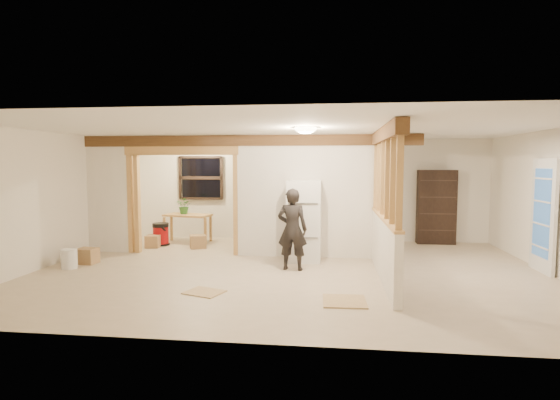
# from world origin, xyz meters

# --- Properties ---
(floor) EXTENTS (9.00, 6.50, 0.01)m
(floor) POSITION_xyz_m (0.00, 0.00, -0.01)
(floor) COLOR #BFAA8E
(floor) RESTS_ON ground
(ceiling) EXTENTS (9.00, 6.50, 0.01)m
(ceiling) POSITION_xyz_m (0.00, 0.00, 2.50)
(ceiling) COLOR white
(wall_back) EXTENTS (9.00, 0.01, 2.50)m
(wall_back) POSITION_xyz_m (0.00, 3.25, 1.25)
(wall_back) COLOR silver
(wall_back) RESTS_ON floor
(wall_front) EXTENTS (9.00, 0.01, 2.50)m
(wall_front) POSITION_xyz_m (0.00, -3.25, 1.25)
(wall_front) COLOR silver
(wall_front) RESTS_ON floor
(wall_left) EXTENTS (0.01, 6.50, 2.50)m
(wall_left) POSITION_xyz_m (-4.50, 0.00, 1.25)
(wall_left) COLOR silver
(wall_left) RESTS_ON floor
(partition_left_stub) EXTENTS (0.90, 0.12, 2.50)m
(partition_left_stub) POSITION_xyz_m (-4.05, 1.20, 1.25)
(partition_left_stub) COLOR silver
(partition_left_stub) RESTS_ON floor
(partition_center) EXTENTS (2.80, 0.12, 2.50)m
(partition_center) POSITION_xyz_m (0.20, 1.20, 1.25)
(partition_center) COLOR silver
(partition_center) RESTS_ON floor
(doorway_frame) EXTENTS (2.46, 0.14, 2.20)m
(doorway_frame) POSITION_xyz_m (-2.40, 1.20, 1.10)
(doorway_frame) COLOR tan
(doorway_frame) RESTS_ON floor
(header_beam_back) EXTENTS (7.00, 0.18, 0.22)m
(header_beam_back) POSITION_xyz_m (-1.00, 1.20, 2.38)
(header_beam_back) COLOR brown
(header_beam_back) RESTS_ON ceiling
(header_beam_right) EXTENTS (0.18, 3.30, 0.22)m
(header_beam_right) POSITION_xyz_m (1.60, -0.40, 2.38)
(header_beam_right) COLOR brown
(header_beam_right) RESTS_ON ceiling
(pony_wall) EXTENTS (0.12, 3.20, 1.00)m
(pony_wall) POSITION_xyz_m (1.60, -0.40, 0.50)
(pony_wall) COLOR silver
(pony_wall) RESTS_ON floor
(stud_partition) EXTENTS (0.14, 3.20, 1.32)m
(stud_partition) POSITION_xyz_m (1.60, -0.40, 1.66)
(stud_partition) COLOR tan
(stud_partition) RESTS_ON pony_wall
(window_back) EXTENTS (1.12, 0.10, 1.10)m
(window_back) POSITION_xyz_m (-2.60, 3.17, 1.55)
(window_back) COLOR black
(window_back) RESTS_ON wall_back
(french_door) EXTENTS (0.12, 0.86, 2.00)m
(french_door) POSITION_xyz_m (4.42, 0.40, 1.00)
(french_door) COLOR white
(french_door) RESTS_ON floor
(ceiling_dome_main) EXTENTS (0.36, 0.36, 0.16)m
(ceiling_dome_main) POSITION_xyz_m (0.30, -0.50, 2.48)
(ceiling_dome_main) COLOR #FFEABF
(ceiling_dome_main) RESTS_ON ceiling
(ceiling_dome_util) EXTENTS (0.32, 0.32, 0.14)m
(ceiling_dome_util) POSITION_xyz_m (-2.50, 2.30, 2.48)
(ceiling_dome_util) COLOR #FFEABF
(ceiling_dome_util) RESTS_ON ceiling
(hanging_bulb) EXTENTS (0.07, 0.07, 0.07)m
(hanging_bulb) POSITION_xyz_m (-2.00, 1.60, 2.18)
(hanging_bulb) COLOR #FFD88C
(hanging_bulb) RESTS_ON ceiling
(refrigerator) EXTENTS (0.65, 0.63, 1.58)m
(refrigerator) POSITION_xyz_m (0.20, 0.82, 0.79)
(refrigerator) COLOR white
(refrigerator) RESTS_ON floor
(woman) EXTENTS (0.57, 0.40, 1.47)m
(woman) POSITION_xyz_m (0.04, 0.04, 0.74)
(woman) COLOR black
(woman) RESTS_ON floor
(work_table) EXTENTS (1.19, 0.76, 0.69)m
(work_table) POSITION_xyz_m (-2.73, 2.49, 0.35)
(work_table) COLOR tan
(work_table) RESTS_ON floor
(potted_plant) EXTENTS (0.46, 0.43, 0.40)m
(potted_plant) POSITION_xyz_m (-2.82, 2.53, 0.89)
(potted_plant) COLOR #305F2A
(potted_plant) RESTS_ON work_table
(shop_vac) EXTENTS (0.41, 0.41, 0.53)m
(shop_vac) POSITION_xyz_m (-3.24, 2.04, 0.27)
(shop_vac) COLOR #96070A
(shop_vac) RESTS_ON floor
(bookshelf) EXTENTS (0.88, 0.29, 1.76)m
(bookshelf) POSITION_xyz_m (3.21, 3.03, 0.88)
(bookshelf) COLOR black
(bookshelf) RESTS_ON floor
(bucket) EXTENTS (0.33, 0.33, 0.36)m
(bucket) POSITION_xyz_m (-4.01, -0.34, 0.18)
(bucket) COLOR white
(bucket) RESTS_ON floor
(box_util_a) EXTENTS (0.43, 0.41, 0.30)m
(box_util_a) POSITION_xyz_m (-2.28, 1.83, 0.15)
(box_util_a) COLOR #A07A4D
(box_util_a) RESTS_ON floor
(box_util_b) EXTENTS (0.32, 0.32, 0.28)m
(box_util_b) POSITION_xyz_m (-3.32, 1.77, 0.14)
(box_util_b) COLOR #A07A4D
(box_util_b) RESTS_ON floor
(box_front) EXTENTS (0.39, 0.33, 0.29)m
(box_front) POSITION_xyz_m (-3.92, 0.07, 0.15)
(box_front) COLOR #A07A4D
(box_front) RESTS_ON floor
(floor_panel_near) EXTENTS (0.61, 0.61, 0.02)m
(floor_panel_near) POSITION_xyz_m (0.92, -1.72, 0.01)
(floor_panel_near) COLOR tan
(floor_panel_near) RESTS_ON floor
(floor_panel_far) EXTENTS (0.64, 0.58, 0.02)m
(floor_panel_far) POSITION_xyz_m (-1.13, -1.52, 0.01)
(floor_panel_far) COLOR tan
(floor_panel_far) RESTS_ON floor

